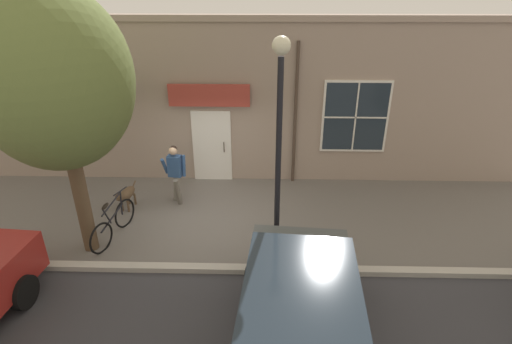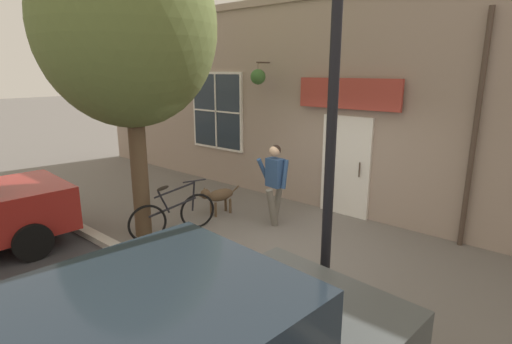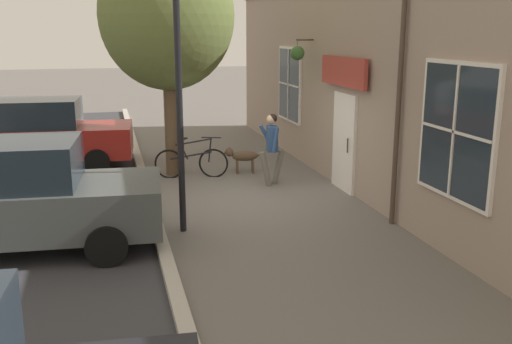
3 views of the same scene
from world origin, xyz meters
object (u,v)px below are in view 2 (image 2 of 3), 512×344
object	(u,v)px
dog_on_leash	(218,195)
street_lamp	(334,72)
pedestrian_walking	(275,178)
street_tree_by_curb	(132,31)
leaning_bicycle	(174,215)

from	to	relation	value
dog_on_leash	street_lamp	bearing A→B (deg)	62.74
pedestrian_walking	street_lamp	xyz separation A→B (m)	(2.34, 2.56, 2.03)
street_tree_by_curb	leaning_bicycle	bearing A→B (deg)	132.36
street_tree_by_curb	street_lamp	bearing A→B (deg)	85.23
dog_on_leash	street_tree_by_curb	world-z (taller)	street_tree_by_curb
dog_on_leash	street_tree_by_curb	size ratio (longest dim) A/B	0.19
street_tree_by_curb	leaning_bicycle	size ratio (longest dim) A/B	3.18
leaning_bicycle	street_lamp	distance (m)	4.56
leaning_bicycle	dog_on_leash	bearing A→B (deg)	-175.03
pedestrian_walking	dog_on_leash	size ratio (longest dim) A/B	1.55
pedestrian_walking	street_tree_by_curb	world-z (taller)	street_tree_by_curb
pedestrian_walking	leaning_bicycle	world-z (taller)	pedestrian_walking
dog_on_leash	street_lamp	xyz separation A→B (m)	(1.95, 3.78, 2.56)
pedestrian_walking	street_lamp	distance (m)	4.02
dog_on_leash	leaning_bicycle	size ratio (longest dim) A/B	0.61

